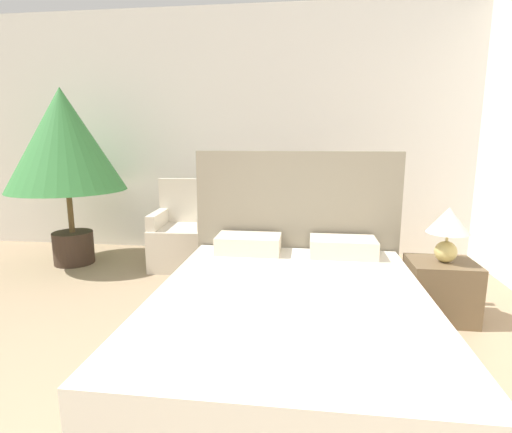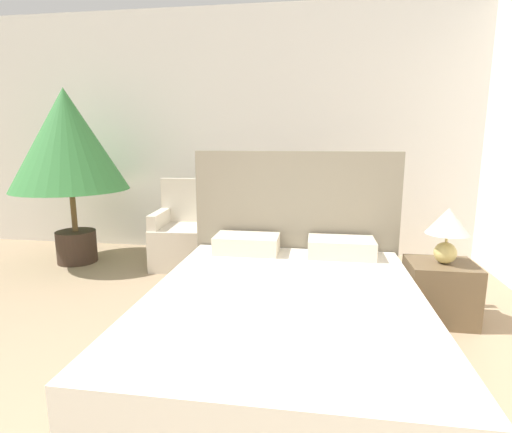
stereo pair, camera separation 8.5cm
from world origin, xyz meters
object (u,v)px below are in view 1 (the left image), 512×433
(armchair_near_window_right, at_px, (268,243))
(table_lamp, at_px, (448,226))
(armchair_near_window_left, at_px, (183,240))
(bed, at_px, (290,320))
(potted_palm, at_px, (64,144))
(nightstand, at_px, (440,290))

(armchair_near_window_right, relative_size, table_lamp, 2.24)
(table_lamp, bearing_deg, armchair_near_window_left, 156.49)
(bed, xyz_separation_m, potted_palm, (-2.51, 1.73, 1.05))
(armchair_near_window_left, xyz_separation_m, nightstand, (2.38, -1.03, -0.06))
(bed, relative_size, potted_palm, 1.11)
(armchair_near_window_right, height_order, potted_palm, potted_palm)
(armchair_near_window_right, bearing_deg, bed, -74.92)
(potted_palm, bearing_deg, bed, -34.49)
(armchair_near_window_left, distance_m, nightstand, 2.60)
(table_lamp, bearing_deg, bed, -146.44)
(potted_palm, distance_m, table_lamp, 3.82)
(bed, distance_m, armchair_near_window_left, 2.19)
(bed, relative_size, armchair_near_window_right, 2.26)
(armchair_near_window_left, bearing_deg, potted_palm, 179.27)
(armchair_near_window_left, distance_m, table_lamp, 2.65)
(potted_palm, bearing_deg, armchair_near_window_left, 3.27)
(armchair_near_window_right, xyz_separation_m, table_lamp, (1.46, -1.04, 0.45))
(bed, xyz_separation_m, armchair_near_window_right, (-0.32, 1.80, 0.01))
(nightstand, bearing_deg, armchair_near_window_left, 156.62)
(armchair_near_window_left, relative_size, armchair_near_window_right, 1.00)
(armchair_near_window_right, relative_size, potted_palm, 0.49)
(armchair_near_window_right, height_order, table_lamp, armchair_near_window_right)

